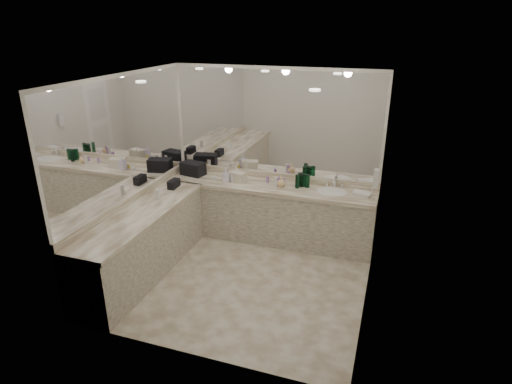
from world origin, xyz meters
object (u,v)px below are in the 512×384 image
(cream_cosmetic_case, at_px, (237,177))
(hand_towel, at_px, (362,194))
(soap_bottle_c, at_px, (281,181))
(sink, at_px, (332,192))
(soap_bottle_a, at_px, (236,172))
(soap_bottle_b, at_px, (226,175))
(wall_phone, at_px, (376,178))
(black_toiletry_bag, at_px, (193,168))

(cream_cosmetic_case, height_order, hand_towel, cream_cosmetic_case)
(cream_cosmetic_case, xyz_separation_m, soap_bottle_c, (0.70, -0.01, 0.01))
(sink, xyz_separation_m, soap_bottle_a, (-1.51, 0.08, 0.11))
(hand_towel, relative_size, soap_bottle_a, 1.16)
(sink, relative_size, cream_cosmetic_case, 1.72)
(soap_bottle_b, bearing_deg, wall_phone, -10.52)
(hand_towel, distance_m, soap_bottle_b, 2.04)
(sink, xyz_separation_m, hand_towel, (0.42, 0.03, 0.03))
(sink, relative_size, soap_bottle_a, 2.06)
(black_toiletry_bag, height_order, soap_bottle_c, black_toiletry_bag)
(sink, bearing_deg, soap_bottle_c, -178.35)
(cream_cosmetic_case, bearing_deg, soap_bottle_b, -138.68)
(wall_phone, bearing_deg, cream_cosmetic_case, 166.63)
(cream_cosmetic_case, xyz_separation_m, soap_bottle_a, (-0.05, 0.09, 0.03))
(wall_phone, height_order, hand_towel, wall_phone)
(wall_phone, distance_m, hand_towel, 0.70)
(sink, bearing_deg, soap_bottle_b, -176.89)
(wall_phone, distance_m, soap_bottle_b, 2.28)
(sink, distance_m, hand_towel, 0.42)
(soap_bottle_a, bearing_deg, soap_bottle_b, -123.18)
(cream_cosmetic_case, height_order, soap_bottle_c, soap_bottle_c)
(soap_bottle_a, relative_size, soap_bottle_b, 1.01)
(sink, distance_m, soap_bottle_c, 0.76)
(sink, relative_size, hand_towel, 1.79)
(sink, distance_m, cream_cosmetic_case, 1.46)
(sink, bearing_deg, black_toiletry_bag, 178.79)
(wall_phone, distance_m, black_toiletry_bag, 2.92)
(wall_phone, xyz_separation_m, soap_bottle_b, (-2.22, 0.41, -0.34))
(cream_cosmetic_case, relative_size, soap_bottle_a, 1.20)
(cream_cosmetic_case, bearing_deg, black_toiletry_bag, -168.90)
(wall_phone, distance_m, cream_cosmetic_case, 2.15)
(black_toiletry_bag, xyz_separation_m, cream_cosmetic_case, (0.78, -0.06, -0.03))
(soap_bottle_a, height_order, soap_bottle_c, soap_bottle_a)
(black_toiletry_bag, bearing_deg, sink, -1.21)
(hand_towel, height_order, soap_bottle_a, soap_bottle_a)
(black_toiletry_bag, bearing_deg, cream_cosmetic_case, -4.19)
(soap_bottle_b, bearing_deg, sink, 3.11)
(hand_towel, relative_size, soap_bottle_c, 1.48)
(black_toiletry_bag, relative_size, soap_bottle_c, 2.22)
(sink, height_order, hand_towel, hand_towel)
(black_toiletry_bag, relative_size, cream_cosmetic_case, 1.44)
(hand_towel, bearing_deg, wall_phone, -70.53)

